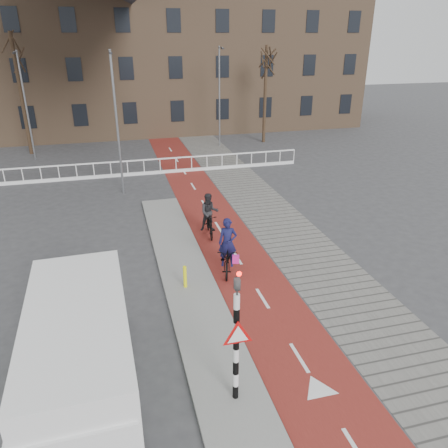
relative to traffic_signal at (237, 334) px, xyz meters
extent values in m
plane|color=#38383A|center=(0.60, 2.02, -1.99)|extent=(120.00, 120.00, 0.00)
cube|color=maroon|center=(2.10, 12.02, -1.98)|extent=(2.50, 60.00, 0.01)
cube|color=slate|center=(4.90, 12.02, -1.98)|extent=(3.00, 60.00, 0.01)
cube|color=gray|center=(-0.10, 6.02, -1.93)|extent=(1.80, 16.00, 0.12)
cylinder|color=black|center=(0.00, 0.02, -0.43)|extent=(0.14, 0.14, 2.88)
imported|color=black|center=(0.00, 0.02, 1.41)|extent=(0.13, 0.16, 0.80)
cylinder|color=#FF0C05|center=(0.00, -0.12, 1.59)|extent=(0.11, 0.02, 0.11)
cylinder|color=#FAFA0D|center=(-0.28, 5.21, -1.47)|extent=(0.12, 0.12, 0.79)
imported|color=black|center=(1.46, 6.09, -1.45)|extent=(1.25, 2.13, 1.06)
imported|color=#141540|center=(1.46, 6.09, -0.82)|extent=(0.77, 0.61, 1.84)
cube|color=#E82099|center=(1.61, 5.56, -1.24)|extent=(0.28, 0.22, 0.29)
imported|color=black|center=(1.52, 9.31, -1.45)|extent=(0.67, 1.81, 1.07)
imported|color=#232226|center=(1.52, 9.31, -0.90)|extent=(0.87, 0.71, 1.67)
cube|color=white|center=(-3.44, 1.16, -0.70)|extent=(2.40, 5.67, 2.24)
cube|color=#2A821C|center=(-4.57, 1.16, -0.80)|extent=(0.12, 3.59, 0.55)
cube|color=#2A821C|center=(-2.31, 1.16, -0.80)|extent=(0.12, 3.59, 0.55)
cube|color=black|center=(-3.44, -1.30, -0.30)|extent=(2.02, 0.11, 0.90)
cylinder|color=black|center=(-2.43, -0.72, -1.60)|extent=(0.30, 0.79, 0.79)
cylinder|color=black|center=(-4.45, 3.04, -1.60)|extent=(0.30, 0.79, 0.79)
cylinder|color=black|center=(-2.54, 3.09, -1.60)|extent=(0.30, 0.79, 0.79)
cube|color=silver|center=(-4.40, 19.02, -1.04)|extent=(28.00, 0.08, 0.08)
cube|color=silver|center=(-4.40, 19.02, -1.89)|extent=(28.00, 0.10, 0.20)
cube|color=#7F6047|center=(-2.40, 34.02, 4.01)|extent=(46.00, 10.00, 12.00)
cylinder|color=black|center=(-7.92, 26.39, 2.14)|extent=(0.26, 0.26, 8.25)
cylinder|color=black|center=(9.80, 25.64, 1.67)|extent=(0.24, 0.24, 7.32)
cylinder|color=slate|center=(-1.83, 15.86, 1.71)|extent=(0.12, 0.12, 7.40)
cylinder|color=slate|center=(-7.45, 24.63, 1.58)|extent=(0.12, 0.12, 7.14)
cylinder|color=slate|center=(6.06, 25.42, 1.65)|extent=(0.12, 0.12, 7.27)
camera|label=1|loc=(-2.28, -7.55, 6.10)|focal=35.00mm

